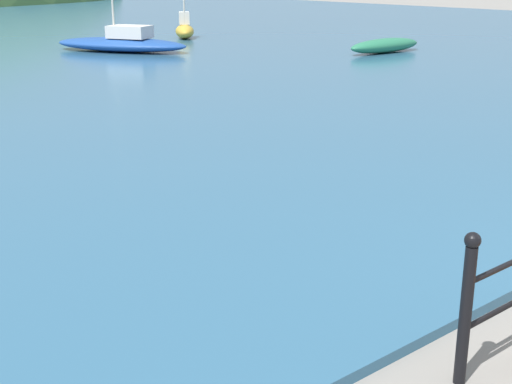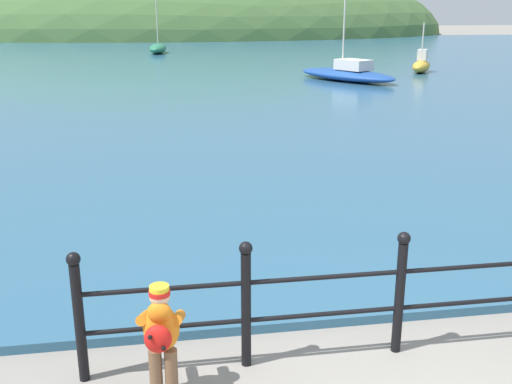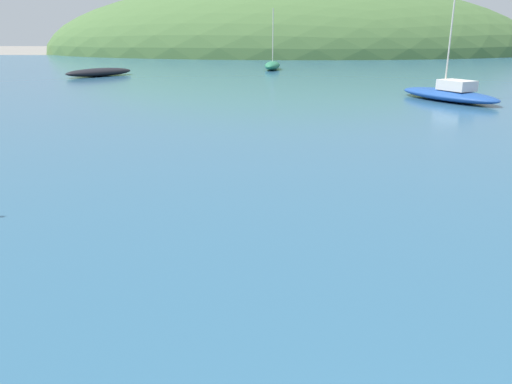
% 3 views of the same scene
% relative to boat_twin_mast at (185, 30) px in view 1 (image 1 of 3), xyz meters
% --- Properties ---
extents(boat_twin_mast, '(1.82, 2.26, 2.33)m').
position_rel_boat_twin_mast_xyz_m(boat_twin_mast, '(0.00, 0.00, 0.00)').
color(boat_twin_mast, gold).
rests_on(boat_twin_mast, water).
extents(boat_far_left, '(4.06, 5.30, 6.10)m').
position_rel_boat_twin_mast_xyz_m(boat_far_left, '(-4.55, -2.66, -0.05)').
color(boat_far_left, '#1E4793').
rests_on(boat_far_left, water).
extents(boat_red_dinghy, '(3.45, 0.85, 0.49)m').
position_rel_boat_twin_mast_xyz_m(boat_red_dinghy, '(2.35, -8.99, -0.11)').
color(boat_red_dinghy, '#287551').
rests_on(boat_red_dinghy, water).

